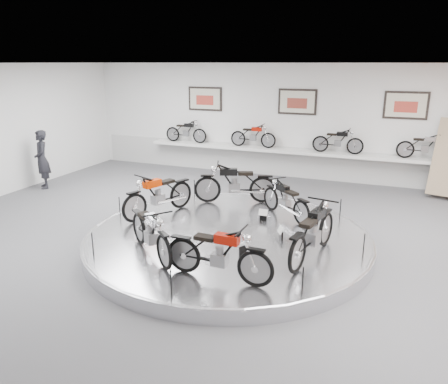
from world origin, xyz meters
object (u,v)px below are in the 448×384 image
at_px(display_platform, 228,240).
at_px(bike_a, 286,199).
at_px(bike_d, 151,231).
at_px(shelf, 293,151).
at_px(bike_e, 218,253).
at_px(bike_b, 235,183).
at_px(bike_f, 313,232).
at_px(bike_c, 158,194).
at_px(visitor, 42,160).

height_order(display_platform, bike_a, bike_a).
relative_size(bike_a, bike_d, 0.91).
xyz_separation_m(shelf, bike_e, (0.62, -8.48, -0.19)).
height_order(shelf, bike_b, bike_b).
xyz_separation_m(shelf, bike_f, (2.00, -6.98, -0.15)).
height_order(bike_a, bike_c, bike_c).
height_order(bike_d, visitor, visitor).
distance_m(display_platform, bike_d, 2.04).
bearing_deg(bike_a, bike_c, 57.95).
distance_m(bike_a, visitor, 8.37).
height_order(display_platform, bike_f, bike_f).
distance_m(shelf, bike_a, 4.96).
distance_m(bike_f, visitor, 9.81).
distance_m(shelf, bike_b, 4.26).
distance_m(bike_c, bike_d, 2.44).
relative_size(display_platform, bike_a, 4.03).
bearing_deg(bike_f, bike_a, 37.46).
height_order(display_platform, shelf, shelf).
bearing_deg(bike_e, bike_d, 166.63).
bearing_deg(bike_b, bike_f, 112.90).
distance_m(shelf, bike_c, 6.22).
height_order(display_platform, bike_b, bike_b).
xyz_separation_m(shelf, bike_c, (-2.08, -5.85, -0.15)).
height_order(bike_a, bike_b, bike_b).
bearing_deg(bike_d, bike_b, 123.19).
bearing_deg(bike_c, shelf, -178.44).
xyz_separation_m(bike_a, bike_f, (1.06, -2.12, 0.08)).
relative_size(display_platform, visitor, 3.34).
xyz_separation_m(shelf, visitor, (-7.40, -4.16, -0.04)).
relative_size(shelf, visitor, 5.73).
height_order(bike_e, bike_f, bike_f).
xyz_separation_m(bike_b, bike_e, (1.26, -4.27, -0.05)).
bearing_deg(display_platform, shelf, 90.00).
bearing_deg(shelf, bike_f, -74.02).
bearing_deg(bike_e, shelf, 95.97).
bearing_deg(display_platform, bike_c, 165.33).
height_order(display_platform, bike_e, bike_e).
bearing_deg(bike_b, bike_d, 63.85).
bearing_deg(shelf, bike_c, -109.58).
xyz_separation_m(bike_d, bike_e, (1.63, -0.44, -0.00)).
bearing_deg(bike_c, visitor, -86.51).
relative_size(shelf, bike_c, 5.90).
distance_m(bike_d, bike_e, 1.69).
xyz_separation_m(bike_e, bike_f, (1.37, 1.50, 0.04)).
height_order(display_platform, bike_d, bike_d).
bearing_deg(bike_c, display_platform, 96.46).
distance_m(bike_c, bike_f, 4.23).
bearing_deg(bike_f, bike_e, 148.35).
relative_size(bike_a, bike_c, 0.85).
bearing_deg(visitor, bike_b, 40.84).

